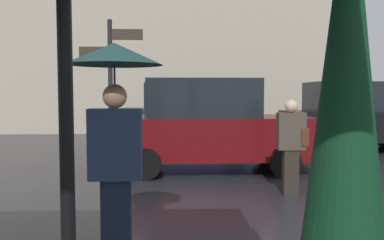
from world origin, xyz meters
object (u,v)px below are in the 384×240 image
(folded_patio_umbrella_near, at_px, (346,79))
(pedestrian_with_umbrella, at_px, (115,101))
(parked_car_right, at_px, (209,125))
(parked_car_left, at_px, (188,115))
(pedestrian_with_bag, at_px, (292,141))
(street_signpost, at_px, (111,87))
(parked_car_distant, at_px, (353,117))

(folded_patio_umbrella_near, distance_m, pedestrian_with_umbrella, 2.58)
(parked_car_right, bearing_deg, parked_car_left, 83.79)
(folded_patio_umbrella_near, relative_size, parked_car_left, 0.61)
(pedestrian_with_bag, relative_size, street_signpost, 0.53)
(pedestrian_with_bag, xyz_separation_m, parked_car_left, (-1.45, 6.28, 0.11))
(pedestrian_with_bag, bearing_deg, parked_car_right, -147.40)
(pedestrian_with_umbrella, xyz_separation_m, parked_car_distant, (5.72, 7.62, -0.59))
(pedestrian_with_bag, bearing_deg, parked_car_distant, 151.33)
(folded_patio_umbrella_near, bearing_deg, pedestrian_with_bag, 75.92)
(pedestrian_with_umbrella, bearing_deg, parked_car_left, -154.44)
(folded_patio_umbrella_near, relative_size, pedestrian_with_bag, 1.67)
(pedestrian_with_umbrella, xyz_separation_m, parked_car_left, (1.02, 8.89, -0.59))
(folded_patio_umbrella_near, xyz_separation_m, parked_car_right, (0.06, 7.02, -0.73))
(folded_patio_umbrella_near, bearing_deg, street_signpost, 107.84)
(parked_car_left, distance_m, street_signpost, 5.92)
(pedestrian_with_bag, bearing_deg, parked_car_left, -162.69)
(pedestrian_with_bag, relative_size, parked_car_distant, 0.39)
(folded_patio_umbrella_near, height_order, pedestrian_with_bag, folded_patio_umbrella_near)
(pedestrian_with_umbrella, distance_m, parked_car_distant, 9.54)
(parked_car_left, bearing_deg, parked_car_right, -92.53)
(pedestrian_with_umbrella, relative_size, parked_car_right, 0.51)
(folded_patio_umbrella_near, distance_m, parked_car_distant, 10.86)
(parked_car_left, height_order, street_signpost, street_signpost)
(pedestrian_with_umbrella, xyz_separation_m, pedestrian_with_bag, (2.47, 2.61, -0.70))
(parked_car_left, xyz_separation_m, parked_car_right, (0.29, -4.13, -0.01))
(folded_patio_umbrella_near, relative_size, parked_car_right, 0.62)
(parked_car_right, xyz_separation_m, street_signpost, (-1.83, -1.54, 0.79))
(parked_car_distant, bearing_deg, street_signpost, -157.38)
(pedestrian_with_bag, distance_m, parked_car_distant, 5.97)
(pedestrian_with_umbrella, relative_size, parked_car_left, 0.50)
(parked_car_distant, bearing_deg, parked_car_left, 152.26)
(folded_patio_umbrella_near, height_order, parked_car_right, folded_patio_umbrella_near)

